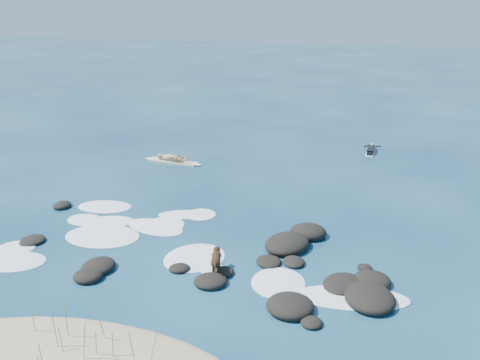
% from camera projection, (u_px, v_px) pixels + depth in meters
% --- Properties ---
extents(ground, '(160.00, 160.00, 0.00)m').
position_uv_depth(ground, '(191.00, 234.00, 20.25)').
color(ground, '#0A2642').
rests_on(ground, ground).
extents(dune_grass, '(3.93, 2.08, 1.24)m').
position_uv_depth(dune_grass, '(79.00, 347.00, 12.87)').
color(dune_grass, '#939347').
rests_on(dune_grass, ground).
extents(reef_rocks, '(14.33, 6.73, 0.62)m').
position_uv_depth(reef_rocks, '(271.00, 267.00, 17.59)').
color(reef_rocks, black).
rests_on(reef_rocks, ground).
extents(breaking_foam, '(14.54, 7.24, 0.12)m').
position_uv_depth(breaking_foam, '(159.00, 242.00, 19.57)').
color(breaking_foam, white).
rests_on(breaking_foam, ground).
extents(standing_surfer_rig, '(3.38, 0.89, 1.92)m').
position_uv_depth(standing_surfer_rig, '(172.00, 149.00, 28.51)').
color(standing_surfer_rig, beige).
rests_on(standing_surfer_rig, ground).
extents(paddling_surfer_rig, '(0.97, 2.17, 0.38)m').
position_uv_depth(paddling_surfer_rig, '(371.00, 150.00, 30.51)').
color(paddling_surfer_rig, white).
rests_on(paddling_surfer_rig, ground).
extents(dog, '(0.50, 1.21, 0.78)m').
position_uv_depth(dog, '(216.00, 259.00, 17.31)').
color(dog, black).
rests_on(dog, ground).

